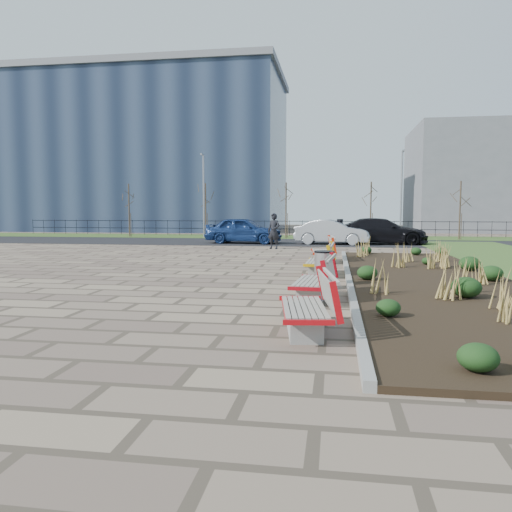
% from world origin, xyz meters
% --- Properties ---
extents(ground, '(120.00, 120.00, 0.00)m').
position_xyz_m(ground, '(0.00, 0.00, 0.00)').
color(ground, '#826F59').
rests_on(ground, ground).
extents(planting_bed, '(4.50, 18.00, 0.10)m').
position_xyz_m(planting_bed, '(6.25, 5.00, 0.05)').
color(planting_bed, black).
rests_on(planting_bed, ground).
extents(planting_curb, '(0.16, 18.00, 0.15)m').
position_xyz_m(planting_curb, '(3.92, 5.00, 0.07)').
color(planting_curb, gray).
rests_on(planting_curb, ground).
extents(grass_verge_far, '(80.00, 5.00, 0.04)m').
position_xyz_m(grass_verge_far, '(0.00, 28.00, 0.02)').
color(grass_verge_far, '#33511E').
rests_on(grass_verge_far, ground).
extents(road, '(80.00, 7.00, 0.02)m').
position_xyz_m(road, '(0.00, 22.00, 0.01)').
color(road, black).
rests_on(road, ground).
extents(bench_a, '(1.17, 2.20, 1.00)m').
position_xyz_m(bench_a, '(3.00, -1.31, 0.50)').
color(bench_a, red).
rests_on(bench_a, ground).
extents(bench_b, '(1.08, 2.17, 1.00)m').
position_xyz_m(bench_b, '(3.00, 1.84, 0.50)').
color(bench_b, '#A80B15').
rests_on(bench_b, ground).
extents(bench_c, '(0.97, 2.13, 1.00)m').
position_xyz_m(bench_c, '(3.00, 6.32, 0.50)').
color(bench_c, '#D29A0B').
rests_on(bench_c, ground).
extents(bench_d, '(1.07, 2.17, 1.00)m').
position_xyz_m(bench_d, '(3.00, 10.32, 0.50)').
color(bench_d, red).
rests_on(bench_d, ground).
extents(litter_bin, '(0.52, 0.52, 0.99)m').
position_xyz_m(litter_bin, '(3.24, 3.56, 0.49)').
color(litter_bin, '#B2B2B7').
rests_on(litter_bin, ground).
extents(pedestrian, '(0.81, 0.67, 1.91)m').
position_xyz_m(pedestrian, '(0.31, 16.68, 0.95)').
color(pedestrian, black).
rests_on(pedestrian, ground).
extents(car_blue, '(4.88, 2.35, 1.61)m').
position_xyz_m(car_blue, '(-2.04, 20.60, 0.82)').
color(car_blue, navy).
rests_on(car_blue, road).
extents(car_silver, '(4.58, 2.00, 1.46)m').
position_xyz_m(car_silver, '(3.36, 20.55, 0.75)').
color(car_silver, '#A0A3A7').
rests_on(car_silver, road).
extents(car_black, '(5.43, 2.33, 1.56)m').
position_xyz_m(car_black, '(6.32, 21.27, 0.80)').
color(car_black, black).
rests_on(car_black, road).
extents(tree_a, '(1.40, 1.40, 4.00)m').
position_xyz_m(tree_a, '(-12.00, 26.50, 2.04)').
color(tree_a, '#4C3D2D').
rests_on(tree_a, grass_verge_far).
extents(tree_b, '(1.40, 1.40, 4.00)m').
position_xyz_m(tree_b, '(-6.00, 26.50, 2.04)').
color(tree_b, '#4C3D2D').
rests_on(tree_b, grass_verge_far).
extents(tree_c, '(1.40, 1.40, 4.00)m').
position_xyz_m(tree_c, '(0.00, 26.50, 2.04)').
color(tree_c, '#4C3D2D').
rests_on(tree_c, grass_verge_far).
extents(tree_d, '(1.40, 1.40, 4.00)m').
position_xyz_m(tree_d, '(6.00, 26.50, 2.04)').
color(tree_d, '#4C3D2D').
rests_on(tree_d, grass_verge_far).
extents(tree_e, '(1.40, 1.40, 4.00)m').
position_xyz_m(tree_e, '(12.00, 26.50, 2.04)').
color(tree_e, '#4C3D2D').
rests_on(tree_e, grass_verge_far).
extents(lamp_west, '(0.24, 0.60, 6.00)m').
position_xyz_m(lamp_west, '(-6.00, 26.00, 3.04)').
color(lamp_west, gray).
rests_on(lamp_west, grass_verge_far).
extents(lamp_east, '(0.24, 0.60, 6.00)m').
position_xyz_m(lamp_east, '(8.00, 26.00, 3.04)').
color(lamp_east, gray).
rests_on(lamp_east, grass_verge_far).
extents(railing_fence, '(44.00, 0.10, 1.20)m').
position_xyz_m(railing_fence, '(0.00, 29.50, 0.64)').
color(railing_fence, black).
rests_on(railing_fence, grass_verge_far).
extents(building_glass, '(40.00, 14.00, 15.00)m').
position_xyz_m(building_glass, '(-22.00, 40.00, 7.50)').
color(building_glass, '#192338').
rests_on(building_glass, ground).
extents(building_grey, '(18.00, 12.00, 10.00)m').
position_xyz_m(building_grey, '(20.00, 42.00, 5.00)').
color(building_grey, slate).
rests_on(building_grey, ground).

